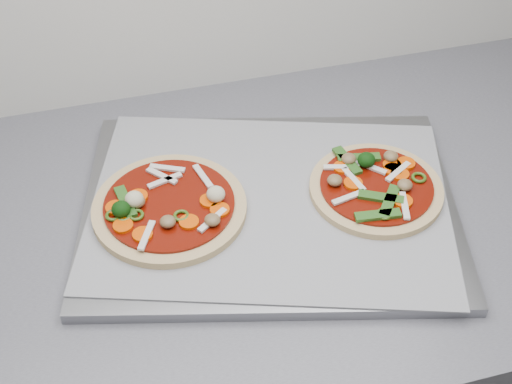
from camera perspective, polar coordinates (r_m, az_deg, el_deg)
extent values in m
cube|color=#B3B3B1|center=(1.40, 14.07, -12.68)|extent=(3.60, 0.60, 0.86)
cube|color=slate|center=(1.07, 18.14, 1.01)|extent=(3.60, 0.60, 0.04)
cube|color=gray|center=(0.93, 1.11, -1.14)|extent=(0.55, 0.46, 0.02)
cube|color=gray|center=(0.93, 1.12, -0.75)|extent=(0.54, 0.46, 0.00)
cylinder|color=tan|center=(0.92, -6.93, -1.27)|extent=(0.27, 0.27, 0.01)
cylinder|color=#6C0A00|center=(0.91, -6.96, -0.95)|extent=(0.23, 0.23, 0.00)
cube|color=silver|center=(0.94, -7.31, 0.92)|extent=(0.05, 0.02, 0.00)
cube|color=silver|center=(0.94, -7.55, 1.30)|extent=(0.04, 0.04, 0.00)
torus|color=#345414|center=(0.90, -9.58, -1.82)|extent=(0.02, 0.02, 0.00)
cylinder|color=#F83D00|center=(0.90, -3.75, -0.70)|extent=(0.03, 0.03, 0.00)
ellipsoid|color=beige|center=(0.90, -3.24, -0.17)|extent=(0.03, 0.03, 0.02)
torus|color=#345414|center=(0.90, -10.53, -1.90)|extent=(0.03, 0.03, 0.00)
cylinder|color=#F83D00|center=(0.88, -5.38, -2.41)|extent=(0.03, 0.03, 0.00)
cube|color=silver|center=(0.94, -4.27, 1.26)|extent=(0.02, 0.05, 0.00)
ellipsoid|color=brown|center=(0.91, -9.47, -0.76)|extent=(0.02, 0.02, 0.01)
cylinder|color=#F83D00|center=(0.89, -10.59, -2.66)|extent=(0.03, 0.03, 0.00)
cylinder|color=#F83D00|center=(0.91, -11.18, -1.24)|extent=(0.04, 0.04, 0.00)
cylinder|color=#F83D00|center=(0.89, -2.92, -1.43)|extent=(0.03, 0.03, 0.00)
torus|color=#345414|center=(0.90, -11.34, -1.84)|extent=(0.03, 0.03, 0.00)
ellipsoid|color=brown|center=(0.88, -7.07, -2.37)|extent=(0.02, 0.02, 0.01)
torus|color=#345414|center=(0.89, -6.01, -1.90)|extent=(0.03, 0.03, 0.00)
cylinder|color=#F83D00|center=(0.87, -9.07, -3.37)|extent=(0.04, 0.04, 0.00)
cube|color=silver|center=(0.95, -7.11, 1.90)|extent=(0.05, 0.03, 0.00)
cube|color=#2B5B1B|center=(0.92, -10.40, -0.78)|extent=(0.02, 0.06, 0.00)
cube|color=silver|center=(0.88, -3.51, -2.25)|extent=(0.04, 0.04, 0.00)
ellipsoid|color=beige|center=(0.91, -9.71, -0.57)|extent=(0.03, 0.03, 0.02)
ellipsoid|color=brown|center=(0.87, -3.51, -2.25)|extent=(0.02, 0.02, 0.01)
cylinder|color=#F83D00|center=(0.92, -9.41, -0.34)|extent=(0.03, 0.03, 0.00)
cube|color=silver|center=(0.87, -8.74, -3.45)|extent=(0.03, 0.05, 0.00)
ellipsoid|color=#0E360D|center=(0.90, -10.75, -1.36)|extent=(0.03, 0.03, 0.02)
cylinder|color=tan|center=(0.95, 9.57, 0.25)|extent=(0.22, 0.22, 0.01)
cylinder|color=#6C0A00|center=(0.94, 9.62, 0.53)|extent=(0.19, 0.19, 0.00)
cube|color=#2B5B1B|center=(0.98, 8.24, 2.72)|extent=(0.06, 0.02, 0.00)
cylinder|color=#F83D00|center=(0.97, 10.82, 2.13)|extent=(0.03, 0.03, 0.00)
cylinder|color=#F83D00|center=(0.96, 11.43, 1.41)|extent=(0.03, 0.03, 0.00)
cylinder|color=#F83D00|center=(0.92, 11.67, -0.71)|extent=(0.03, 0.03, 0.00)
cube|color=silver|center=(0.92, 7.44, -0.41)|extent=(0.05, 0.02, 0.00)
cylinder|color=#F83D00|center=(0.94, 7.78, 0.69)|extent=(0.04, 0.04, 0.00)
torus|color=#345414|center=(0.96, 12.90, 1.13)|extent=(0.02, 0.02, 0.00)
ellipsoid|color=brown|center=(0.98, 10.74, 2.82)|extent=(0.02, 0.02, 0.01)
cylinder|color=#F83D00|center=(0.96, 6.94, 1.97)|extent=(0.03, 0.03, 0.00)
cube|color=silver|center=(0.96, 6.85, 1.97)|extent=(0.05, 0.02, 0.00)
ellipsoid|color=#0E360D|center=(0.96, 8.82, 2.55)|extent=(0.03, 0.03, 0.02)
torus|color=#345414|center=(0.90, 10.21, -1.75)|extent=(0.03, 0.03, 0.00)
ellipsoid|color=brown|center=(0.97, 7.43, 2.66)|extent=(0.02, 0.02, 0.01)
cube|color=silver|center=(0.96, 11.30, 1.60)|extent=(0.05, 0.03, 0.00)
ellipsoid|color=brown|center=(0.93, 6.32, 0.94)|extent=(0.02, 0.02, 0.01)
cube|color=#2B5B1B|center=(0.97, 7.30, 2.50)|extent=(0.02, 0.06, 0.00)
cube|color=silver|center=(0.96, 9.08, 2.02)|extent=(0.04, 0.04, 0.00)
cube|color=silver|center=(0.92, 11.80, -1.08)|extent=(0.02, 0.05, 0.00)
cube|color=#2B5B1B|center=(0.92, 10.64, -0.70)|extent=(0.05, 0.05, 0.00)
cylinder|color=#F83D00|center=(0.98, 11.91, 2.26)|extent=(0.03, 0.03, 0.00)
cylinder|color=#F83D00|center=(0.97, 10.93, 1.75)|extent=(0.03, 0.03, 0.00)
ellipsoid|color=brown|center=(0.94, 11.83, 0.56)|extent=(0.02, 0.02, 0.01)
cube|color=#2B5B1B|center=(0.90, 9.72, -1.84)|extent=(0.06, 0.02, 0.00)
cube|color=silver|center=(0.94, 7.80, 1.01)|extent=(0.02, 0.05, 0.00)
cube|color=#2B5B1B|center=(0.92, 9.96, -0.43)|extent=(0.06, 0.04, 0.00)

